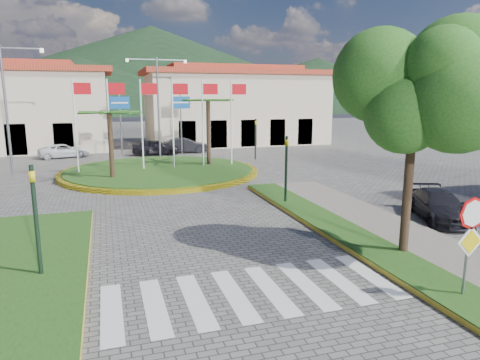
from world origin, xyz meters
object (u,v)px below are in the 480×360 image
object	(u,v)px
car_dark_b	(185,145)
car_side_right	(439,206)
deciduous_tree	(416,89)
white_van	(64,151)
car_dark_a	(156,147)
stop_sign	(470,232)
roundabout_island	(160,171)

from	to	relation	value
car_dark_b	car_side_right	distance (m)	24.47
deciduous_tree	car_dark_b	distance (m)	27.10
white_van	car_dark_a	size ratio (longest dim) A/B	1.01
deciduous_tree	car_dark_b	bearing A→B (deg)	94.40
car_dark_a	deciduous_tree	bearing A→B (deg)	-165.97
stop_sign	deciduous_tree	world-z (taller)	deciduous_tree
roundabout_island	stop_sign	distance (m)	20.69
car_dark_a	car_dark_b	world-z (taller)	car_dark_a
roundabout_island	car_dark_a	bearing A→B (deg)	85.16
deciduous_tree	car_dark_a	xyz separation A→B (m)	(-4.74, 25.92, -4.51)
car_side_right	roundabout_island	bearing A→B (deg)	146.02
deciduous_tree	car_side_right	size ratio (longest dim) A/B	1.69
stop_sign	white_van	distance (m)	31.85
stop_sign	deciduous_tree	size ratio (longest dim) A/B	0.39
roundabout_island	white_van	world-z (taller)	roundabout_island
deciduous_tree	white_van	size ratio (longest dim) A/B	1.71
deciduous_tree	car_side_right	world-z (taller)	deciduous_tree
deciduous_tree	stop_sign	bearing A→B (deg)	-101.18
stop_sign	white_van	size ratio (longest dim) A/B	0.67
deciduous_tree	white_van	distance (m)	29.61
car_dark_b	car_side_right	xyz separation A→B (m)	(6.07, -23.70, -0.07)
deciduous_tree	car_side_right	distance (m)	6.77
roundabout_island	stop_sign	size ratio (longest dim) A/B	4.79
car_dark_a	car_dark_b	xyz separation A→B (m)	(2.69, 0.72, -0.02)
roundabout_island	car_dark_b	world-z (taller)	roundabout_island
white_van	car_side_right	bearing A→B (deg)	-158.66
deciduous_tree	car_dark_a	bearing A→B (deg)	100.36
car_dark_b	car_side_right	world-z (taller)	car_dark_b
roundabout_island	stop_sign	world-z (taller)	roundabout_island
white_van	deciduous_tree	bearing A→B (deg)	-168.46
deciduous_tree	car_side_right	xyz separation A→B (m)	(4.02, 2.94, -4.59)
car_dark_a	car_side_right	world-z (taller)	car_dark_a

